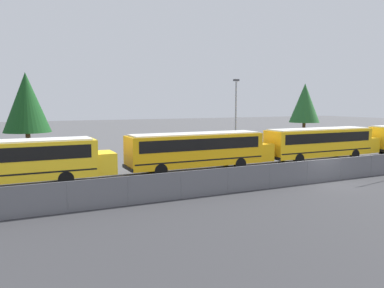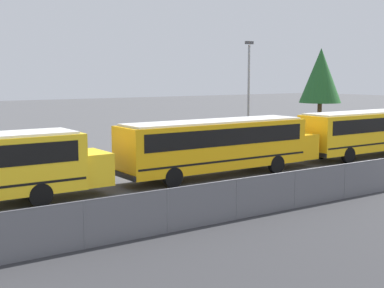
{
  "view_description": "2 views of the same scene",
  "coord_description": "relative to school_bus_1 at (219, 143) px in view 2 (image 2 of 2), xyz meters",
  "views": [
    {
      "loc": [
        -18.82,
        -18.63,
        5.32
      ],
      "look_at": [
        -6.41,
        7.36,
        2.16
      ],
      "focal_mm": 35.0,
      "sensor_mm": 36.0,
      "label": 1
    },
    {
      "loc": [
        -22.93,
        -15.12,
        5.37
      ],
      "look_at": [
        -7.39,
        7.61,
        1.81
      ],
      "focal_mm": 50.0,
      "sensor_mm": 36.0,
      "label": 2
    }
  ],
  "objects": [
    {
      "name": "school_bus_1",
      "position": [
        0.0,
        0.0,
        0.0
      ],
      "size": [
        12.26,
        2.53,
        3.0
      ],
      "color": "#EDA80F",
      "rests_on": "ground_plane"
    },
    {
      "name": "school_bus_2",
      "position": [
        12.7,
        -0.02,
        0.0
      ],
      "size": [
        12.26,
        2.53,
        3.0
      ],
      "color": "yellow",
      "rests_on": "ground_plane"
    },
    {
      "name": "light_pole",
      "position": [
        7.21,
        6.13,
        2.43
      ],
      "size": [
        0.6,
        0.24,
        7.68
      ],
      "color": "gray",
      "rests_on": "ground_plane"
    },
    {
      "name": "tree_0",
      "position": [
        23.91,
        14.72,
        3.51
      ],
      "size": [
        4.17,
        4.17,
        8.04
      ],
      "color": "#51381E",
      "rests_on": "ground_plane"
    }
  ]
}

